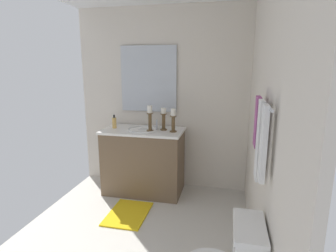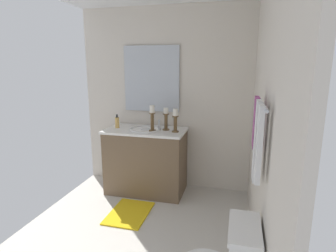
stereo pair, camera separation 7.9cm
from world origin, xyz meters
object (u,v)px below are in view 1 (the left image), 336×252
at_px(towel_bar, 265,103).
at_px(towel_near_vanity, 257,122).
at_px(sink_basin, 143,132).
at_px(vanity_cabinet, 144,161).
at_px(bath_mat, 128,214).
at_px(candle_holder_tall, 173,120).
at_px(mirror, 148,79).
at_px(towel_near_corner, 263,144).
at_px(candle_holder_short, 164,118).
at_px(soap_bottle, 114,123).
at_px(candle_holder_mid, 150,117).
at_px(towel_center, 259,140).

distance_m(towel_bar, towel_near_vanity, 0.27).
distance_m(sink_basin, towel_bar, 2.07).
distance_m(vanity_cabinet, bath_mat, 0.76).
bearing_deg(candle_holder_tall, mirror, -127.72).
height_order(towel_near_corner, bath_mat, towel_near_corner).
bearing_deg(vanity_cabinet, towel_near_vanity, 45.31).
relative_size(candle_holder_tall, towel_bar, 0.47).
height_order(candle_holder_tall, candle_holder_short, candle_holder_tall).
bearing_deg(bath_mat, candle_holder_tall, 145.13).
distance_m(sink_basin, towel_near_vanity, 1.87).
bearing_deg(towel_near_vanity, mirror, -140.35).
height_order(soap_bottle, towel_near_corner, towel_near_corner).
bearing_deg(towel_bar, vanity_cabinet, -138.68).
relative_size(candle_holder_tall, candle_holder_short, 1.02).
bearing_deg(candle_holder_short, towel_near_corner, 30.48).
height_order(candle_holder_mid, towel_near_vanity, towel_near_vanity).
height_order(candle_holder_short, towel_bar, towel_bar).
bearing_deg(towel_near_corner, towel_center, 180.00).
bearing_deg(towel_center, candle_holder_short, -146.17).
distance_m(candle_holder_tall, towel_bar, 1.76).
height_order(vanity_cabinet, candle_holder_short, candle_holder_short).
xyz_separation_m(towel_bar, bath_mat, (-0.86, -1.31, -1.44)).
xyz_separation_m(vanity_cabinet, sink_basin, (0.00, 0.00, 0.39)).
bearing_deg(towel_bar, mirror, -143.51).
bearing_deg(towel_center, bath_mat, -123.76).
relative_size(candle_holder_short, towel_near_corner, 0.63).
xyz_separation_m(candle_holder_mid, towel_near_corner, (1.64, 1.17, 0.20)).
xyz_separation_m(soap_bottle, bath_mat, (0.63, 0.40, -0.93)).
height_order(vanity_cabinet, mirror, mirror).
distance_m(towel_bar, towel_near_corner, 0.30).
height_order(candle_holder_tall, candle_holder_mid, candle_holder_mid).
relative_size(vanity_cabinet, towel_near_corner, 2.30).
bearing_deg(towel_center, candle_holder_tall, -148.77).
height_order(candle_holder_mid, towel_bar, towel_bar).
bearing_deg(mirror, towel_near_vanity, 39.65).
distance_m(mirror, candle_holder_tall, 0.71).
bearing_deg(candle_holder_mid, candle_holder_short, 122.33).
distance_m(sink_basin, towel_near_corner, 2.17).
height_order(vanity_cabinet, candle_holder_mid, candle_holder_mid).
bearing_deg(vanity_cabinet, sink_basin, 90.00).
xyz_separation_m(candle_holder_short, towel_near_vanity, (1.31, 1.02, 0.27)).
relative_size(towel_near_corner, bath_mat, 0.77).
distance_m(towel_bar, towel_center, 0.25).
distance_m(candle_holder_short, towel_near_corner, 2.02).
xyz_separation_m(candle_holder_mid, towel_center, (1.43, 1.17, 0.16)).
bearing_deg(candle_holder_tall, soap_bottle, -92.70).
bearing_deg(towel_center, sink_basin, -139.10).
bearing_deg(towel_near_corner, bath_mat, -129.77).
relative_size(soap_bottle, towel_bar, 0.28).
height_order(towel_bar, towel_near_corner, towel_near_corner).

